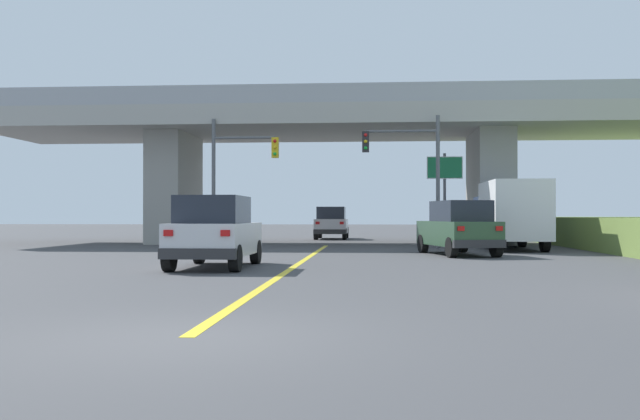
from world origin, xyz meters
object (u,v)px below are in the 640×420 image
object	(u,v)px
suv_crossing	(458,228)
sedan_oncoming	(332,223)
suv_lead	(215,232)
traffic_signal_nearside	(413,163)
highway_sign	(445,177)
box_truck	(511,214)
traffic_signal_farside	(235,167)

from	to	relation	value
suv_crossing	sedan_oncoming	distance (m)	18.65
suv_lead	traffic_signal_nearside	size ratio (longest dim) A/B	0.72
traffic_signal_nearside	highway_sign	size ratio (longest dim) A/B	1.34
sedan_oncoming	traffic_signal_nearside	world-z (taller)	traffic_signal_nearside
box_truck	suv_lead	bearing A→B (deg)	-132.45
highway_sign	traffic_signal_farside	bearing A→B (deg)	-167.41
box_truck	sedan_oncoming	world-z (taller)	box_truck
sedan_oncoming	highway_sign	world-z (taller)	highway_sign
sedan_oncoming	highway_sign	xyz separation A→B (m)	(6.12, -9.21, 2.37)
sedan_oncoming	suv_crossing	bearing A→B (deg)	-72.03
box_truck	traffic_signal_nearside	xyz separation A→B (m)	(-4.12, 1.51, 2.32)
suv_lead	traffic_signal_farside	xyz separation A→B (m)	(-2.04, 13.20, 2.74)
box_truck	traffic_signal_farside	size ratio (longest dim) A/B	1.07
suv_lead	suv_crossing	world-z (taller)	same
suv_crossing	traffic_signal_farside	world-z (taller)	traffic_signal_farside
suv_lead	box_truck	distance (m)	15.46
highway_sign	suv_crossing	bearing A→B (deg)	-92.47
sedan_oncoming	traffic_signal_farside	xyz separation A→B (m)	(-3.94, -11.45, 2.74)
suv_crossing	traffic_signal_farside	size ratio (longest dim) A/B	0.80
box_truck	traffic_signal_farside	xyz separation A→B (m)	(-12.47, 1.81, 2.21)
traffic_signal_nearside	traffic_signal_farside	bearing A→B (deg)	177.99
traffic_signal_farside	highway_sign	bearing A→B (deg)	12.59
suv_crossing	highway_sign	world-z (taller)	highway_sign
traffic_signal_nearside	highway_sign	bearing A→B (deg)	56.13
suv_lead	highway_sign	size ratio (longest dim) A/B	0.96
suv_crossing	sedan_oncoming	size ratio (longest dim) A/B	1.10
suv_crossing	traffic_signal_nearside	distance (m)	6.77
box_truck	sedan_oncoming	distance (m)	15.78
sedan_oncoming	traffic_signal_farside	size ratio (longest dim) A/B	0.72
suv_crossing	highway_sign	xyz separation A→B (m)	(0.37, 8.53, 2.37)
suv_lead	traffic_signal_nearside	world-z (taller)	traffic_signal_nearside
suv_crossing	suv_lead	bearing A→B (deg)	-150.87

